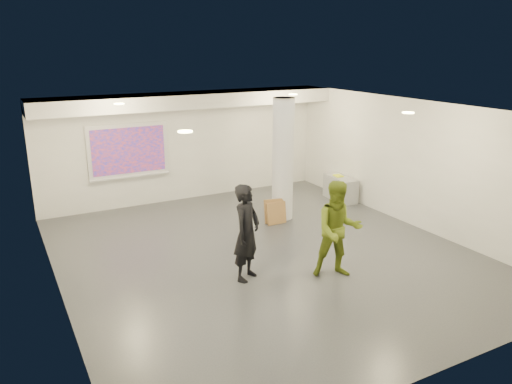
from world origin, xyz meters
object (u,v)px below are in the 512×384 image
credenza (340,188)px  man (338,230)px  column (283,160)px  woman (247,233)px  projection_screen (128,151)px

credenza → man: (-3.02, -3.82, 0.59)m
column → woman: size_ratio=1.65×
credenza → man: 4.90m
projection_screen → credenza: size_ratio=1.86×
projection_screen → man: projection_screen is taller
credenza → woman: size_ratio=0.62×
woman → man: size_ratio=0.99×
column → credenza: bearing=13.2°
credenza → woman: (-4.56, -3.12, 0.58)m
column → woman: (-2.34, -2.60, -0.59)m
column → woman: bearing=-132.0°
projection_screen → woman: size_ratio=1.16×
man → column: bearing=100.2°
man → woman: bearing=179.4°
projection_screen → column: bearing=-40.6°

